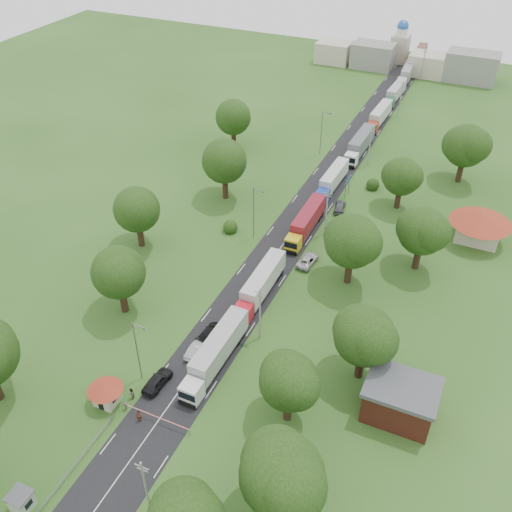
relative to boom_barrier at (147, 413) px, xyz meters
The scene contains 47 objects.
ground 25.05m from the boom_barrier, 86.89° to the left, with size 260.00×260.00×0.00m, color #2C511B.
road 45.03m from the boom_barrier, 88.27° to the left, with size 8.00×200.00×0.04m, color black.
boom_barrier is the anchor object (origin of this frame).
guard_booth 5.98m from the boom_barrier, behind, with size 4.40×4.40×3.45m.
kiosk 16.03m from the boom_barrier, 110.61° to the right, with size 2.30×2.30×2.41m.
guard_rail 10.68m from the boom_barrier, 110.01° to the right, with size 0.10×17.00×1.70m, color slate, non-canonical shape.
info_sign 60.39m from the boom_barrier, 83.76° to the left, with size 0.12×3.10×4.10m.
pole_0 12.70m from the boom_barrier, 55.56° to the right, with size 1.60×0.24×9.00m.
pole_1 19.63m from the boom_barrier, 69.14° to the left, with size 1.60×0.24×9.00m.
pole_2 46.66m from the boom_barrier, 81.52° to the left, with size 1.60×0.24×9.00m.
pole_3 74.41m from the boom_barrier, 84.71° to the left, with size 1.60×0.24×9.00m.
pole_4 102.30m from the boom_barrier, 86.15° to the left, with size 1.60×0.24×9.00m.
pole_5 130.24m from the boom_barrier, 86.98° to the left, with size 1.60×0.24×9.00m.
lamp_0 7.91m from the boom_barrier, 128.59° to the left, with size 2.03×0.22×10.00m.
lamp_1 40.47m from the boom_barrier, 95.70° to the left, with size 2.03×0.22×10.00m.
lamp_2 75.25m from the boom_barrier, 93.05° to the left, with size 2.03×0.22×10.00m.
tree_1 21.12m from the boom_barrier, 14.02° to the right, with size 9.60×9.60×12.05m.
tree_2 17.86m from the boom_barrier, 24.96° to the left, with size 8.00×8.00×10.10m.
tree_3 28.11m from the boom_barrier, 38.79° to the left, with size 8.80×8.80×11.07m.
tree_4 38.62m from the boom_barrier, 67.81° to the left, with size 9.60×9.60×12.05m.
tree_5 49.47m from the boom_barrier, 61.59° to the left, with size 8.80×8.80×11.07m.
tree_6 62.58m from the boom_barrier, 74.79° to the left, with size 8.00×8.00×10.10m.
tree_7 79.63m from the boom_barrier, 71.37° to the left, with size 9.60×9.60×12.05m.
tree_10 21.36m from the boom_barrier, 132.02° to the left, with size 8.80×8.80×11.07m.
tree_11 37.10m from the boom_barrier, 124.41° to the left, with size 8.80×8.80×11.07m.
tree_12 52.73m from the boom_barrier, 106.28° to the left, with size 9.60×9.60×12.05m.
tree_13 73.99m from the boom_barrier, 107.90° to the left, with size 8.80×8.80×11.07m.
house_brick 30.34m from the boom_barrier, 25.42° to the left, with size 8.60×6.60×5.20m.
house_cream 63.37m from the boom_barrier, 60.31° to the left, with size 10.08×10.08×5.80m.
distant_town 135.04m from the boom_barrier, 89.13° to the left, with size 52.00×8.00×8.00m.
church 143.10m from the boom_barrier, 91.06° to the left, with size 5.00×5.00×12.30m.
truck_0 11.78m from the boom_barrier, 72.24° to the left, with size 2.73×15.18×4.21m.
truck_1 26.58m from the boom_barrier, 82.94° to the left, with size 2.61×14.77×4.10m.
truck_2 45.52m from the boom_barrier, 85.51° to the left, with size 2.57×14.62×4.05m.
truck_3 61.83m from the boom_barrier, 87.21° to the left, with size 2.59×13.76×3.81m.
truck_4 78.84m from the boom_barrier, 87.33° to the left, with size 2.84×15.12×4.19m.
truck_5 96.00m from the boom_barrier, 87.86° to the left, with size 2.84×14.14×3.91m.
truck_6 112.39m from the boom_barrier, 88.18° to the left, with size 2.89×13.71×3.79m.
truck_7 128.30m from the boom_barrier, 88.62° to the left, with size 3.10×14.14×3.90m.
truck_8 145.42m from the boom_barrier, 88.79° to the left, with size 2.84×14.59×4.04m.
car_lane_front 5.13m from the boom_barrier, 108.67° to the left, with size 1.97×4.90×1.67m, color black.
car_lane_mid 12.01m from the boom_barrier, 88.29° to the left, with size 1.70×4.86×1.60m, color #ABACB3.
car_lane_rear 15.33m from the boom_barrier, 88.66° to the left, with size 2.06×5.06×1.47m, color black.
car_verge_near 37.44m from the boom_barrier, 79.18° to the left, with size 2.33×5.06×1.41m, color beige.
car_verge_far 55.09m from the boom_barrier, 82.85° to the left, with size 1.89×4.70×1.60m, color #4F5155.
pedestrian_near 0.99m from the boom_barrier, 130.31° to the right, with size 0.62×0.41×1.70m, color gray.
pedestrian_booth 3.86m from the boom_barrier, 153.22° to the left, with size 0.82×0.64×1.68m, color gray.
Camera 1 is at (28.42, -59.12, 57.20)m, focal length 40.00 mm.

